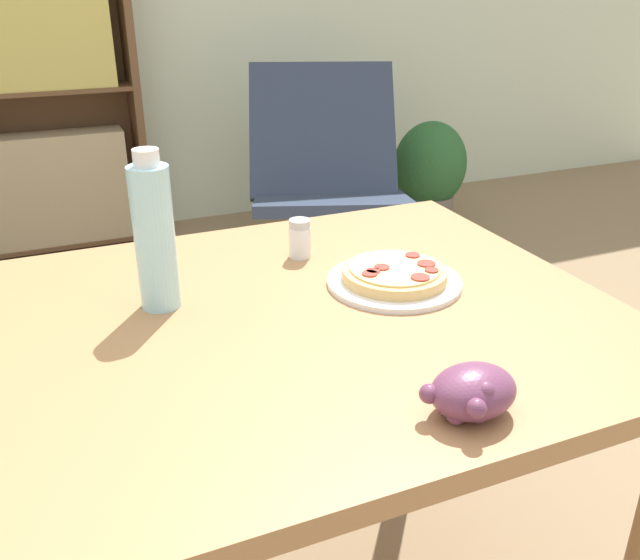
% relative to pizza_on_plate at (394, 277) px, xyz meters
% --- Properties ---
extents(dining_table, '(1.11, 0.87, 0.73)m').
position_rel_pizza_on_plate_xyz_m(dining_table, '(-0.23, -0.04, -0.12)').
color(dining_table, '#A37549').
rests_on(dining_table, ground_plane).
extents(pizza_on_plate, '(0.24, 0.24, 0.04)m').
position_rel_pizza_on_plate_xyz_m(pizza_on_plate, '(0.00, 0.00, 0.00)').
color(pizza_on_plate, white).
rests_on(pizza_on_plate, dining_table).
extents(grape_bunch, '(0.13, 0.11, 0.07)m').
position_rel_pizza_on_plate_xyz_m(grape_bunch, '(-0.10, -0.39, 0.02)').
color(grape_bunch, '#6B3856').
rests_on(grape_bunch, dining_table).
extents(drink_bottle, '(0.07, 0.07, 0.27)m').
position_rel_pizza_on_plate_xyz_m(drink_bottle, '(-0.40, 0.08, 0.11)').
color(drink_bottle, '#A3DBEA').
rests_on(drink_bottle, dining_table).
extents(salt_shaker, '(0.04, 0.04, 0.08)m').
position_rel_pizza_on_plate_xyz_m(salt_shaker, '(-0.11, 0.19, 0.02)').
color(salt_shaker, white).
rests_on(salt_shaker, dining_table).
extents(lounge_chair_far, '(0.85, 0.94, 0.88)m').
position_rel_pizza_on_plate_xyz_m(lounge_chair_far, '(0.58, 1.65, -0.46)').
color(lounge_chair_far, black).
rests_on(lounge_chair_far, ground_plane).
extents(bookshelf, '(0.89, 0.25, 1.51)m').
position_rel_pizza_on_plate_xyz_m(bookshelf, '(-0.50, 2.46, -0.06)').
color(bookshelf, brown).
rests_on(bookshelf, ground_plane).
extents(potted_plant_floor, '(0.39, 0.33, 0.56)m').
position_rel_pizza_on_plate_xyz_m(potted_plant_floor, '(1.31, 1.96, -0.46)').
color(potted_plant_floor, '#70665B').
rests_on(potted_plant_floor, ground_plane).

